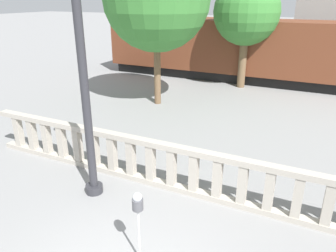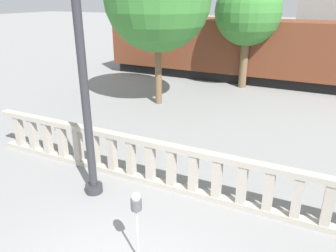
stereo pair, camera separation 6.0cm
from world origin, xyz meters
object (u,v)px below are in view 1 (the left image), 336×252
(lamppost, at_px, (85,90))
(train_near, at_px, (312,54))
(tree_left, at_px, (247,12))
(parking_meter, at_px, (138,206))

(lamppost, distance_m, train_near, 13.78)
(train_near, bearing_deg, tree_left, -153.83)
(parking_meter, relative_size, tree_left, 0.26)
(lamppost, height_order, tree_left, lamppost)
(parking_meter, relative_size, train_near, 0.06)
(lamppost, relative_size, tree_left, 1.01)
(parking_meter, height_order, tree_left, tree_left)
(lamppost, bearing_deg, train_near, 73.38)
(tree_left, bearing_deg, parking_meter, -83.78)
(lamppost, relative_size, train_near, 0.24)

